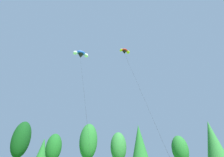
% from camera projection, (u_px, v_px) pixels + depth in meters
% --- Properties ---
extents(treeline_tree_a, '(5.81, 5.81, 14.84)m').
position_uv_depth(treeline_tree_a, '(21.00, 139.00, 52.59)').
color(treeline_tree_a, '#472D19').
rests_on(treeline_tree_a, ground_plane).
extents(treeline_tree_b, '(3.63, 3.63, 9.23)m').
position_uv_depth(treeline_tree_b, '(43.00, 150.00, 51.27)').
color(treeline_tree_b, '#472D19').
rests_on(treeline_tree_b, ground_plane).
extents(treeline_tree_c, '(4.44, 4.44, 9.76)m').
position_uv_depth(treeline_tree_c, '(54.00, 148.00, 45.29)').
color(treeline_tree_c, '#472D19').
rests_on(treeline_tree_c, ground_plane).
extents(treeline_tree_d, '(5.19, 5.19, 12.54)m').
position_uv_depth(treeline_tree_d, '(88.00, 141.00, 45.47)').
color(treeline_tree_d, '#472D19').
rests_on(treeline_tree_d, ground_plane).
extents(treeline_tree_e, '(4.49, 4.49, 9.98)m').
position_uv_depth(treeline_tree_e, '(118.00, 147.00, 44.24)').
color(treeline_tree_e, '#472D19').
rests_on(treeline_tree_e, ground_plane).
extents(treeline_tree_f, '(4.09, 4.09, 11.31)m').
position_uv_depth(treeline_tree_f, '(139.00, 141.00, 41.23)').
color(treeline_tree_f, '#472D19').
rests_on(treeline_tree_f, ground_plane).
extents(treeline_tree_g, '(4.09, 4.09, 8.48)m').
position_uv_depth(treeline_tree_g, '(180.00, 149.00, 40.16)').
color(treeline_tree_g, '#472D19').
rests_on(treeline_tree_g, ground_plane).
extents(treeline_tree_h, '(4.08, 4.08, 11.26)m').
position_uv_depth(treeline_tree_h, '(213.00, 139.00, 36.91)').
color(treeline_tree_h, '#472D19').
rests_on(treeline_tree_h, ground_plane).
extents(parafoil_kite_high_blue_white, '(7.89, 7.91, 20.70)m').
position_uv_depth(parafoil_kite_high_blue_white, '(81.00, 54.00, 30.74)').
color(parafoil_kite_high_blue_white, blue).
extents(parafoil_kite_mid_red_yellow, '(7.22, 15.17, 23.71)m').
position_uv_depth(parafoil_kite_mid_red_yellow, '(125.00, 51.00, 35.06)').
color(parafoil_kite_mid_red_yellow, red).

